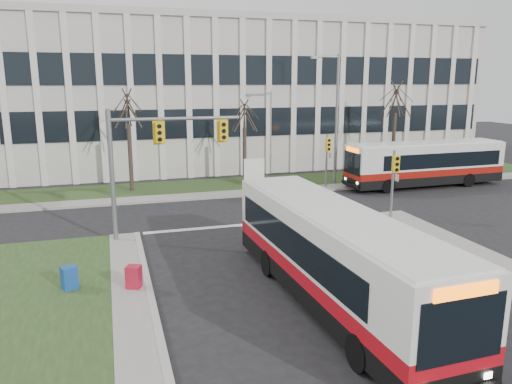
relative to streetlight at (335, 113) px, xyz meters
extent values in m
plane|color=black|center=(-8.03, -16.20, -5.19)|extent=(120.00, 120.00, 0.00)
cube|color=#9E9B93|center=(-3.03, -1.00, -5.12)|extent=(44.00, 1.60, 0.14)
cube|color=#27431C|center=(-3.03, 1.80, -5.13)|extent=(44.00, 5.00, 0.12)
cube|color=beige|center=(-3.03, 13.80, 0.81)|extent=(40.00, 16.00, 12.00)
cylinder|color=slate|center=(-15.33, -9.00, -2.09)|extent=(0.22, 0.22, 6.20)
cylinder|color=slate|center=(-12.33, -9.00, 0.51)|extent=(6.00, 0.16, 0.16)
cube|color=yellow|center=(-13.13, -9.15, -0.09)|extent=(0.34, 0.24, 0.92)
cube|color=yellow|center=(-10.13, -9.15, -0.09)|extent=(0.34, 0.24, 0.92)
cylinder|color=slate|center=(-0.83, -9.20, -3.29)|extent=(0.14, 0.14, 3.80)
cube|color=yellow|center=(-0.83, -9.40, -2.09)|extent=(0.34, 0.24, 0.92)
cylinder|color=slate|center=(-0.83, -0.70, -3.29)|extent=(0.14, 0.14, 3.80)
cube|color=yellow|center=(-0.83, -0.90, -2.09)|extent=(0.34, 0.24, 0.92)
cylinder|color=slate|center=(0.17, 0.00, -0.59)|extent=(0.20, 0.20, 9.20)
cylinder|color=slate|center=(-0.73, 0.00, 3.81)|extent=(1.80, 0.14, 0.14)
cube|color=slate|center=(-1.63, 0.00, 3.76)|extent=(0.50, 0.25, 0.18)
cylinder|color=slate|center=(-6.13, 1.30, -4.69)|extent=(0.08, 0.08, 1.00)
cylinder|color=slate|center=(-4.93, 1.30, -4.69)|extent=(0.08, 0.08, 1.00)
cube|color=white|center=(-5.53, 1.30, -3.99)|extent=(1.50, 0.12, 1.60)
cylinder|color=#42352B|center=(-14.03, 1.80, -2.88)|extent=(0.28, 0.28, 4.62)
cylinder|color=#42352B|center=(-6.03, 2.00, -3.15)|extent=(0.28, 0.28, 4.09)
cylinder|color=#42352B|center=(5.97, 1.80, -2.72)|extent=(0.28, 0.28, 4.95)
cube|color=#154391|center=(-17.05, -14.38, -4.72)|extent=(0.64, 0.61, 0.95)
cube|color=#A8152A|center=(-14.83, -14.97, -4.72)|extent=(0.63, 0.61, 0.95)
camera|label=1|loc=(-15.43, -32.31, 2.25)|focal=35.00mm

